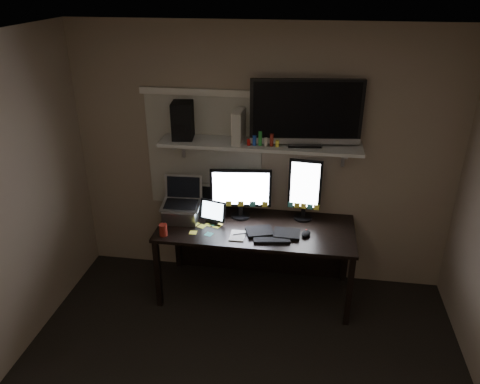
% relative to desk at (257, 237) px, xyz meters
% --- Properties ---
extents(ceiling, '(3.60, 3.60, 0.00)m').
position_rel_desk_xyz_m(ceiling, '(0.00, -1.55, 1.95)').
color(ceiling, silver).
rests_on(ceiling, back_wall).
extents(back_wall, '(3.60, 0.00, 3.60)m').
position_rel_desk_xyz_m(back_wall, '(0.00, 0.25, 0.70)').
color(back_wall, '#826E5D').
rests_on(back_wall, floor).
extents(window_blinds, '(1.10, 0.02, 1.10)m').
position_rel_desk_xyz_m(window_blinds, '(-0.55, 0.24, 0.75)').
color(window_blinds, beige).
rests_on(window_blinds, back_wall).
extents(desk, '(1.80, 0.75, 0.73)m').
position_rel_desk_xyz_m(desk, '(0.00, 0.00, 0.00)').
color(desk, black).
rests_on(desk, floor).
extents(wall_shelf, '(1.80, 0.35, 0.03)m').
position_rel_desk_xyz_m(wall_shelf, '(0.00, 0.08, 0.91)').
color(wall_shelf, '#BBBBB6').
rests_on(wall_shelf, back_wall).
extents(monitor_landscape, '(0.57, 0.13, 0.50)m').
position_rel_desk_xyz_m(monitor_landscape, '(-0.17, 0.05, 0.43)').
color(monitor_landscape, black).
rests_on(monitor_landscape, desk).
extents(monitor_portrait, '(0.31, 0.08, 0.61)m').
position_rel_desk_xyz_m(monitor_portrait, '(0.42, 0.11, 0.48)').
color(monitor_portrait, black).
rests_on(monitor_portrait, desk).
extents(keyboard, '(0.51, 0.26, 0.03)m').
position_rel_desk_xyz_m(keyboard, '(0.17, -0.23, 0.19)').
color(keyboard, black).
rests_on(keyboard, desk).
extents(mouse, '(0.11, 0.13, 0.04)m').
position_rel_desk_xyz_m(mouse, '(0.46, -0.21, 0.20)').
color(mouse, black).
rests_on(mouse, desk).
extents(notepad, '(0.13, 0.19, 0.01)m').
position_rel_desk_xyz_m(notepad, '(-0.14, -0.31, 0.18)').
color(notepad, beige).
rests_on(notepad, desk).
extents(tablet, '(0.27, 0.17, 0.22)m').
position_rel_desk_xyz_m(tablet, '(-0.41, -0.09, 0.29)').
color(tablet, black).
rests_on(tablet, desk).
extents(file_sorter, '(0.20, 0.10, 0.25)m').
position_rel_desk_xyz_m(file_sorter, '(-0.52, 0.19, 0.30)').
color(file_sorter, black).
rests_on(file_sorter, desk).
extents(laptop, '(0.37, 0.31, 0.40)m').
position_rel_desk_xyz_m(laptop, '(-0.71, -0.10, 0.38)').
color(laptop, '#A4A4A8').
rests_on(laptop, desk).
extents(cup, '(0.09, 0.09, 0.11)m').
position_rel_desk_xyz_m(cup, '(-0.80, -0.40, 0.23)').
color(cup, maroon).
rests_on(cup, desk).
extents(sticky_notes, '(0.34, 0.29, 0.00)m').
position_rel_desk_xyz_m(sticky_notes, '(-0.48, -0.22, 0.18)').
color(sticky_notes, '#FFEF45').
rests_on(sticky_notes, desk).
extents(tv, '(0.97, 0.29, 0.58)m').
position_rel_desk_xyz_m(tv, '(0.39, 0.08, 1.21)').
color(tv, black).
rests_on(tv, wall_shelf).
extents(game_console, '(0.09, 0.25, 0.29)m').
position_rel_desk_xyz_m(game_console, '(-0.19, 0.06, 1.07)').
color(game_console, beige).
rests_on(game_console, wall_shelf).
extents(speaker, '(0.21, 0.24, 0.33)m').
position_rel_desk_xyz_m(speaker, '(-0.71, 0.10, 1.09)').
color(speaker, black).
rests_on(speaker, wall_shelf).
extents(bottles, '(0.20, 0.07, 0.13)m').
position_rel_desk_xyz_m(bottles, '(0.04, -0.01, 0.99)').
color(bottles, '#A50F0C').
rests_on(bottles, wall_shelf).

